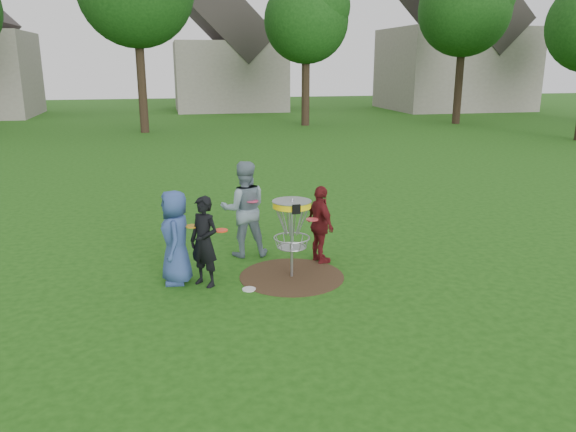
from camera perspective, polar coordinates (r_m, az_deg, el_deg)
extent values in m
plane|color=#19470F|center=(9.70, 0.38, -6.16)|extent=(100.00, 100.00, 0.00)
cylinder|color=#47331E|center=(9.70, 0.38, -6.14)|extent=(1.80, 1.80, 0.01)
imported|color=#2F4783|center=(9.39, -11.36, -2.13)|extent=(0.53, 0.79, 1.57)
imported|color=black|center=(9.20, -8.51, -2.59)|extent=(0.64, 0.64, 1.50)
imported|color=gray|center=(10.52, -4.49, 0.71)|extent=(0.91, 0.72, 1.81)
imported|color=maroon|center=(10.18, 3.32, -0.88)|extent=(0.53, 0.90, 1.43)
cylinder|color=silver|center=(9.18, -3.99, -7.43)|extent=(0.22, 0.22, 0.02)
cylinder|color=#9EA0A5|center=(9.47, 0.39, -2.28)|extent=(0.05, 0.05, 1.38)
cylinder|color=yellow|center=(9.31, 0.40, 1.18)|extent=(0.64, 0.64, 0.10)
cylinder|color=#9EA0A5|center=(9.30, 0.40, 1.52)|extent=(0.66, 0.66, 0.01)
cube|color=black|center=(9.00, 0.85, 0.68)|extent=(0.14, 0.02, 0.16)
torus|color=#9EA0A5|center=(9.47, 0.39, -2.22)|extent=(0.62, 0.62, 0.02)
torus|color=#9EA0A5|center=(9.52, 0.39, -3.14)|extent=(0.50, 0.50, 0.02)
cylinder|color=#9EA0A5|center=(9.52, 0.39, -3.20)|extent=(0.44, 0.44, 0.01)
cylinder|color=orange|center=(9.32, -9.70, -1.03)|extent=(0.22, 0.22, 0.02)
cylinder|color=#FF3515|center=(9.18, -6.81, -1.46)|extent=(0.22, 0.22, 0.02)
cylinder|color=#E53C69|center=(10.25, -3.64, 1.51)|extent=(0.22, 0.22, 0.02)
cylinder|color=#DB3943|center=(9.91, 2.46, -0.35)|extent=(0.22, 0.22, 0.02)
cylinder|color=#38281C|center=(30.34, -14.60, 12.56)|extent=(0.46, 0.46, 4.62)
cylinder|color=#38281C|center=(32.83, 1.79, 12.48)|extent=(0.46, 0.46, 3.78)
sphere|color=#164211|center=(32.86, 1.85, 19.23)|extent=(4.68, 4.68, 4.68)
cylinder|color=#38281C|center=(35.21, 16.92, 12.38)|extent=(0.46, 0.46, 4.20)
sphere|color=#164211|center=(35.29, 17.49, 19.35)|extent=(5.20, 5.20, 5.20)
cube|color=gray|center=(44.10, -6.03, 13.95)|extent=(8.00, 7.00, 5.00)
cube|color=#2D2826|center=(44.18, -6.18, 19.06)|extent=(6.11, 7.14, 6.11)
cube|color=gray|center=(46.36, 16.48, 14.11)|extent=(10.00, 8.00, 6.00)
cube|color=#2D2826|center=(46.54, 16.95, 20.01)|extent=(7.64, 8.16, 7.64)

